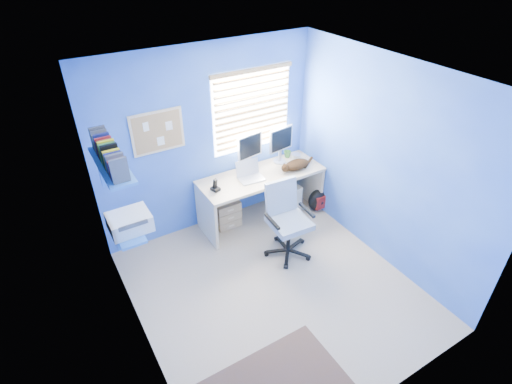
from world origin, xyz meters
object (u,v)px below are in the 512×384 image
desk (261,197)px  office_chair (287,229)px  laptop (251,172)px  cat (297,165)px  tower_pc (287,196)px

desk → office_chair: 0.79m
desk → laptop: size_ratio=5.32×
laptop → office_chair: (0.08, -0.75, -0.48)m
laptop → cat: laptop is taller
office_chair → cat: bearing=47.5°
desk → office_chair: size_ratio=1.78×
desk → cat: cat is taller
cat → office_chair: office_chair is taller
laptop → office_chair: 0.89m
laptop → desk: bearing=14.8°
desk → laptop: laptop is taller
desk → office_chair: (-0.10, -0.78, -0.00)m
cat → tower_pc: 0.60m
laptop → cat: 0.69m
laptop → tower_pc: laptop is taller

